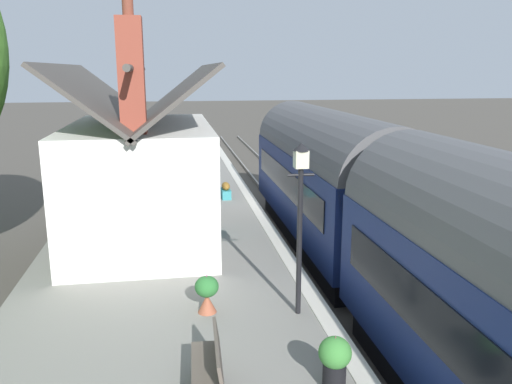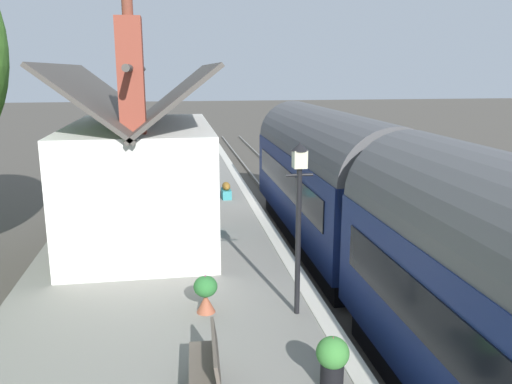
# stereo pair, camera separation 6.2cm
# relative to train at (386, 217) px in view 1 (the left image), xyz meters

# --- Properties ---
(ground_plane) EXTENTS (160.00, 160.00, 0.00)m
(ground_plane) POSITION_rel_train_xyz_m (6.46, 0.90, -2.22)
(ground_plane) COLOR #4C473F
(platform) EXTENTS (32.00, 6.35, 0.98)m
(platform) POSITION_rel_train_xyz_m (6.46, 5.07, -1.73)
(platform) COLOR gray
(platform) RESTS_ON ground
(platform_edge_coping) EXTENTS (32.00, 0.36, 0.02)m
(platform_edge_coping) POSITION_rel_train_xyz_m (6.46, 2.08, -1.23)
(platform_edge_coping) COLOR beige
(platform_edge_coping) RESTS_ON platform
(rail_near) EXTENTS (52.00, 0.08, 0.14)m
(rail_near) POSITION_rel_train_xyz_m (6.46, -0.72, -2.15)
(rail_near) COLOR gray
(rail_near) RESTS_ON ground
(rail_far) EXTENTS (52.00, 0.08, 0.14)m
(rail_far) POSITION_rel_train_xyz_m (6.46, 0.72, -2.15)
(rail_far) COLOR gray
(rail_far) RESTS_ON ground
(train) EXTENTS (19.39, 2.73, 4.32)m
(train) POSITION_rel_train_xyz_m (0.00, 0.00, 0.00)
(train) COLOR black
(train) RESTS_ON ground
(station_building) EXTENTS (6.69, 3.93, 6.02)m
(station_building) POSITION_rel_train_xyz_m (3.21, 5.64, 0.47)
(station_building) COLOR white
(station_building) RESTS_ON platform
(bench_platform_end) EXTENTS (1.41, 0.48, 0.88)m
(bench_platform_end) POSITION_rel_train_xyz_m (13.84, 4.56, -0.76)
(bench_platform_end) COLOR brown
(bench_platform_end) RESTS_ON platform
(bench_by_lamp) EXTENTS (1.42, 0.49, 0.88)m
(bench_by_lamp) POSITION_rel_train_xyz_m (16.84, 4.51, -0.76)
(bench_by_lamp) COLOR brown
(bench_by_lamp) RESTS_ON platform
(bench_mid_platform) EXTENTS (1.42, 0.49, 0.88)m
(bench_mid_platform) POSITION_rel_train_xyz_m (-4.31, 4.40, -0.76)
(bench_mid_platform) COLOR brown
(bench_mid_platform) RESTS_ON platform
(bench_near_building) EXTENTS (1.42, 0.49, 0.88)m
(bench_near_building) POSITION_rel_train_xyz_m (11.35, 4.36, -0.76)
(bench_near_building) COLOR brown
(bench_near_building) RESTS_ON platform
(planter_under_sign) EXTENTS (0.91, 0.32, 0.59)m
(planter_under_sign) POSITION_rel_train_xyz_m (14.13, 6.67, -0.96)
(planter_under_sign) COLOR gray
(planter_under_sign) RESTS_ON platform
(planter_edge_far) EXTENTS (0.46, 0.46, 0.77)m
(planter_edge_far) POSITION_rel_train_xyz_m (-1.65, 4.26, -0.84)
(planter_edge_far) COLOR #9E5138
(planter_edge_far) RESTS_ON platform
(planter_corner_building) EXTENTS (0.73, 0.32, 0.58)m
(planter_corner_building) POSITION_rel_train_xyz_m (7.37, 2.94, -0.96)
(planter_corner_building) COLOR teal
(planter_corner_building) RESTS_ON platform
(planter_bench_left) EXTENTS (0.46, 0.46, 0.72)m
(planter_bench_left) POSITION_rel_train_xyz_m (8.03, 5.24, -0.87)
(planter_bench_left) COLOR #9E5138
(planter_bench_left) RESTS_ON platform
(planter_edge_near) EXTENTS (0.48, 0.48, 0.84)m
(planter_edge_near) POSITION_rel_train_xyz_m (-4.41, 2.62, -0.77)
(planter_edge_near) COLOR black
(planter_edge_near) RESTS_ON platform
(planter_bench_right) EXTENTS (0.42, 0.42, 0.73)m
(planter_bench_right) POSITION_rel_train_xyz_m (7.91, 7.35, -0.88)
(planter_bench_right) COLOR gray
(planter_bench_right) RESTS_ON platform
(lamp_post_platform) EXTENTS (0.32, 0.50, 3.27)m
(lamp_post_platform) POSITION_rel_train_xyz_m (-1.97, 2.56, 1.08)
(lamp_post_platform) COLOR black
(lamp_post_platform) RESTS_ON platform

